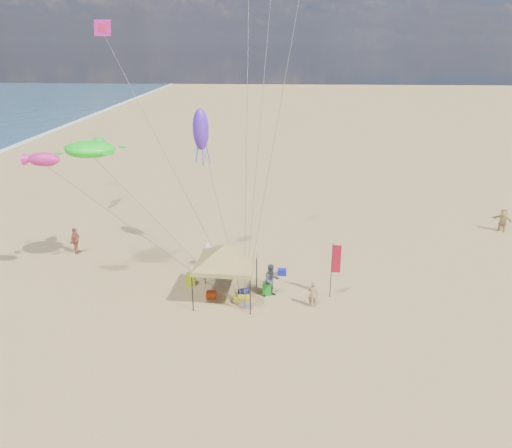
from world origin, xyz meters
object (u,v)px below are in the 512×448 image
object	(u,v)px
canopy_tent	(225,246)
person_far_a	(76,241)
person_near_a	(313,294)
cooler_red	(211,295)
chair_green	(267,289)
chair_yellow	(191,279)
feather_flag	(335,262)
cooler_blue	(282,272)
person_near_c	(208,256)
person_near_b	(271,280)
beach_cart	(242,299)
person_far_c	(503,220)

from	to	relation	value
canopy_tent	person_far_a	distance (m)	12.40
person_near_a	person_far_a	xyz separation A→B (m)	(-15.61, 6.21, 0.16)
canopy_tent	cooler_red	size ratio (longest dim) A/B	11.48
chair_green	person_near_a	xyz separation A→B (m)	(2.52, -1.23, 0.41)
canopy_tent	chair_yellow	distance (m)	3.94
feather_flag	cooler_blue	size ratio (longest dim) A/B	6.04
person_near_c	person_far_a	bearing A→B (deg)	-32.03
cooler_red	person_near_c	distance (m)	3.98
canopy_tent	cooler_blue	size ratio (longest dim) A/B	11.48
canopy_tent	person_near_b	bearing A→B (deg)	10.13
person_near_c	canopy_tent	bearing A→B (deg)	90.81
person_near_a	person_far_a	bearing A→B (deg)	-24.07
person_near_a	chair_green	bearing A→B (deg)	-28.41
feather_flag	beach_cart	bearing A→B (deg)	-171.20
chair_green	person_far_a	xyz separation A→B (m)	(-13.09, 4.98, 0.57)
person_far_a	person_near_a	bearing A→B (deg)	-107.19
chair_green	person_near_a	size ratio (longest dim) A/B	0.46
chair_green	beach_cart	world-z (taller)	chair_green
feather_flag	cooler_blue	bearing A→B (deg)	137.63
feather_flag	chair_green	size ratio (longest dim) A/B	4.66
chair_yellow	person_near_a	size ratio (longest dim) A/B	0.46
person_near_a	person_near_b	bearing A→B (deg)	-27.76
chair_yellow	person_far_c	size ratio (longest dim) A/B	0.39
cooler_red	beach_cart	world-z (taller)	cooler_red
canopy_tent	person_near_b	world-z (taller)	canopy_tent
feather_flag	person_far_a	distance (m)	17.63
canopy_tent	cooler_red	xyz separation A→B (m)	(-0.86, -0.00, -3.00)
person_far_c	feather_flag	bearing A→B (deg)	-103.00
cooler_red	person_far_a	xyz separation A→B (m)	(-9.98, 5.59, 0.73)
chair_green	cooler_red	bearing A→B (deg)	-168.97
chair_yellow	person_near_c	world-z (taller)	person_near_c
cooler_blue	person_near_b	world-z (taller)	person_near_b
person_near_b	canopy_tent	bearing A→B (deg)	166.82
chair_yellow	cooler_red	bearing A→B (deg)	-46.95
cooler_red	person_near_a	size ratio (longest dim) A/B	0.35
cooler_red	person_near_b	size ratio (longest dim) A/B	0.28
canopy_tent	feather_flag	distance (m)	6.08
chair_yellow	person_near_b	distance (m)	4.94
canopy_tent	cooler_blue	distance (m)	5.30
canopy_tent	person_near_a	xyz separation A→B (m)	(4.77, -0.63, -2.42)
cooler_blue	person_near_b	size ratio (longest dim) A/B	0.28
cooler_red	person_near_a	bearing A→B (deg)	-6.31
feather_flag	cooler_red	distance (m)	7.14
chair_green	chair_yellow	size ratio (longest dim) A/B	1.00
canopy_tent	person_near_c	distance (m)	4.79
person_far_a	cooler_blue	bearing A→B (deg)	-95.68
feather_flag	person_near_a	xyz separation A→B (m)	(-1.21, -1.07, -1.41)
feather_flag	beach_cart	xyz separation A→B (m)	(-5.07, -0.78, -1.97)
person_near_c	chair_yellow	bearing A→B (deg)	52.01
cooler_red	person_near_b	distance (m)	3.48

